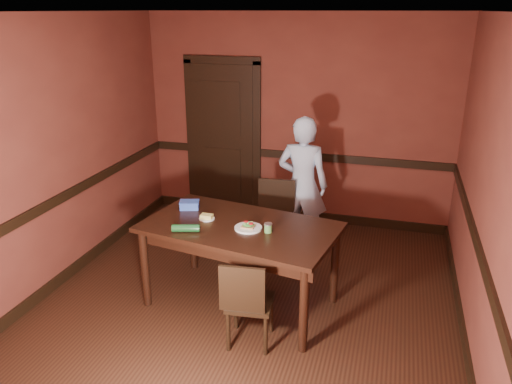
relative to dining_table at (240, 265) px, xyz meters
The scene contains 22 objects.
floor 0.42m from the dining_table, 15.67° to the right, with size 4.00×4.50×0.01m, color black.
ceiling 2.28m from the dining_table, 15.67° to the right, with size 4.00×4.50×0.01m, color silver.
wall_back 2.42m from the dining_table, 88.43° to the left, with size 4.00×0.02×2.70m, color maroon.
wall_front 2.45m from the dining_table, 88.45° to the right, with size 4.00×0.02×2.70m, color maroon.
wall_left 2.15m from the dining_table, behind, with size 0.02×4.50×2.70m, color maroon.
wall_right 2.26m from the dining_table, ahead, with size 0.02×4.50×2.70m, color maroon.
dado_back 2.27m from the dining_table, 88.42° to the left, with size 4.00×0.03×0.10m, color black.
dado_left 1.98m from the dining_table, behind, with size 0.03×4.50×0.10m, color black.
dado_right 2.10m from the dining_table, ahead, with size 0.03×4.50×0.10m, color black.
baseboard_back 2.25m from the dining_table, 88.42° to the left, with size 4.00×0.03×0.12m, color black.
baseboard_left 1.96m from the dining_table, behind, with size 0.03×4.50×0.12m, color black.
baseboard_right 2.08m from the dining_table, ahead, with size 0.03×4.50×0.12m, color black.
door 2.48m from the dining_table, 113.12° to the left, with size 1.05×0.07×2.20m.
dining_table is the anchor object (origin of this frame).
chair_far 0.98m from the dining_table, 86.86° to the left, with size 0.42×0.42×0.91m, color black, non-canonical shape.
chair_near 0.61m from the dining_table, 64.37° to the right, with size 0.38×0.38×0.81m, color black, non-canonical shape.
person 1.44m from the dining_table, 76.23° to the left, with size 0.59×0.39×1.61m, color silver.
sandwich_plate 0.45m from the dining_table, 28.36° to the right, with size 0.25×0.25×0.06m.
sauce_jar 0.55m from the dining_table, 14.51° to the right, with size 0.07×0.07×0.09m.
cheese_saucer 0.56m from the dining_table, behind, with size 0.15×0.15×0.05m.
food_tub 0.80m from the dining_table, 157.84° to the left, with size 0.22×0.18×0.08m.
wrapped_veg 0.67m from the dining_table, 147.47° to the right, with size 0.07×0.07×0.25m, color #143E19.
Camera 1 is at (1.25, -4.01, 2.72)m, focal length 35.00 mm.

